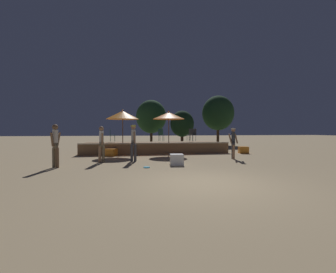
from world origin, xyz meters
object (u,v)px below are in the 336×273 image
object	(u,v)px
patio_umbrella_1	(123,115)
person_1	(101,143)
cube_seat_0	(177,159)
bistro_chair_3	(194,134)
frisbee_disc	(147,167)
bistro_chair_1	(190,134)
background_tree_0	(182,124)
cube_seat_2	(243,150)
bistro_chair_2	(111,134)
person_3	(133,141)
cube_seat_1	(111,152)
background_tree_1	(218,113)
patio_umbrella_0	(169,116)
background_tree_2	(151,117)
bistro_chair_0	(161,134)
person_0	(55,144)
person_2	(233,142)

from	to	relation	value
patio_umbrella_1	person_1	xyz separation A→B (m)	(-0.91, -3.17, -1.54)
cube_seat_0	person_1	world-z (taller)	person_1
bistro_chair_3	frisbee_disc	xyz separation A→B (m)	(-3.86, -6.33, -1.27)
bistro_chair_1	frisbee_disc	size ratio (longest dim) A/B	3.44
bistro_chair_3	background_tree_0	world-z (taller)	background_tree_0
patio_umbrella_1	cube_seat_2	size ratio (longest dim) A/B	4.11
bistro_chair_3	bistro_chair_2	bearing A→B (deg)	-133.31
person_3	bistro_chair_2	world-z (taller)	person_3
person_1	bistro_chair_1	world-z (taller)	person_1
bistro_chair_3	frisbee_disc	size ratio (longest dim) A/B	3.44
cube_seat_1	frisbee_disc	xyz separation A→B (m)	(1.75, -4.60, -0.20)
patio_umbrella_1	cube_seat_2	bearing A→B (deg)	-2.36
cube_seat_1	person_3	distance (m)	2.99
cube_seat_2	person_3	bearing A→B (deg)	-159.83
bistro_chair_2	background_tree_1	xyz separation A→B (m)	(10.57, 6.14, 2.07)
patio_umbrella_0	background_tree_2	world-z (taller)	background_tree_2
person_1	person_3	distance (m)	1.51
cube_seat_1	bistro_chair_0	distance (m)	4.19
person_0	bistro_chair_1	xyz separation A→B (m)	(7.50, 6.52, 0.32)
background_tree_0	bistro_chair_1	bearing A→B (deg)	-96.62
frisbee_disc	person_2	bearing A→B (deg)	23.05
patio_umbrella_0	background_tree_0	xyz separation A→B (m)	(2.63, 7.22, -0.29)
bistro_chair_3	frisbee_disc	bearing A→B (deg)	-65.14
person_3	bistro_chair_0	distance (m)	5.30
cube_seat_0	bistro_chair_3	size ratio (longest dim) A/B	0.71
cube_seat_2	cube_seat_1	bearing A→B (deg)	-179.37
bistro_chair_0	frisbee_disc	bearing A→B (deg)	101.65
cube_seat_2	bistro_chair_1	size ratio (longest dim) A/B	0.76
cube_seat_0	bistro_chair_0	world-z (taller)	bistro_chair_0
bistro_chair_0	frisbee_disc	distance (m)	7.18
bistro_chair_1	bistro_chair_3	world-z (taller)	same
bistro_chair_3	background_tree_2	world-z (taller)	background_tree_2
cube_seat_0	bistro_chair_2	bearing A→B (deg)	116.20
background_tree_1	cube_seat_1	bearing A→B (deg)	-139.64
patio_umbrella_1	person_3	world-z (taller)	patio_umbrella_1
background_tree_0	background_tree_1	world-z (taller)	background_tree_1
person_2	bistro_chair_0	xyz separation A→B (m)	(-3.18, 4.85, 0.38)
cube_seat_1	person_2	world-z (taller)	person_2
background_tree_1	background_tree_2	size ratio (longest dim) A/B	1.08
cube_seat_0	background_tree_2	xyz separation A→B (m)	(0.35, 14.56, 2.77)
patio_umbrella_1	background_tree_0	distance (m)	9.10
cube_seat_0	background_tree_0	world-z (taller)	background_tree_0
person_1	person_2	world-z (taller)	person_1
person_3	bistro_chair_1	xyz separation A→B (m)	(4.34, 5.15, 0.27)
patio_umbrella_0	cube_seat_2	world-z (taller)	patio_umbrella_0
person_0	person_3	bearing A→B (deg)	-129.16
background_tree_0	background_tree_2	world-z (taller)	background_tree_2
person_1	person_2	xyz separation A→B (m)	(6.75, 0.18, -0.02)
bistro_chair_3	person_0	bearing A→B (deg)	-86.59
person_3	patio_umbrella_1	bearing A→B (deg)	-93.48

